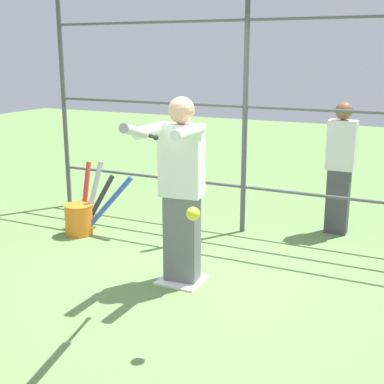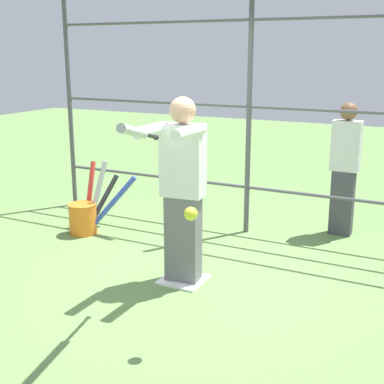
{
  "view_description": "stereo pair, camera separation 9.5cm",
  "coord_description": "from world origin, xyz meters",
  "px_view_note": "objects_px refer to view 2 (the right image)",
  "views": [
    {
      "loc": [
        -2.11,
        4.16,
        2.09
      ],
      "look_at": [
        -0.29,
        0.39,
        0.99
      ],
      "focal_mm": 50.0,
      "sensor_mm": 36.0,
      "label": 1
    },
    {
      "loc": [
        -2.2,
        4.12,
        2.09
      ],
      "look_at": [
        -0.29,
        0.39,
        0.99
      ],
      "focal_mm": 50.0,
      "sensor_mm": 36.0,
      "label": 2
    }
  ],
  "objects_px": {
    "baseball_bat_swinging": "(136,132)",
    "bystander_behind_fence": "(345,167)",
    "batter": "(182,186)",
    "bat_bucket": "(87,214)",
    "softball_in_flight": "(191,214)"
  },
  "relations": [
    {
      "from": "bystander_behind_fence",
      "to": "batter",
      "type": "bearing_deg",
      "value": 63.55
    },
    {
      "from": "bat_bucket",
      "to": "bystander_behind_fence",
      "type": "xyz_separation_m",
      "value": [
        -2.69,
        -1.34,
        0.57
      ]
    },
    {
      "from": "softball_in_flight",
      "to": "bat_bucket",
      "type": "bearing_deg",
      "value": -36.69
    },
    {
      "from": "baseball_bat_swinging",
      "to": "bystander_behind_fence",
      "type": "distance_m",
      "value": 3.23
    },
    {
      "from": "batter",
      "to": "softball_in_flight",
      "type": "distance_m",
      "value": 1.12
    },
    {
      "from": "batter",
      "to": "bystander_behind_fence",
      "type": "distance_m",
      "value": 2.3
    },
    {
      "from": "baseball_bat_swinging",
      "to": "bystander_behind_fence",
      "type": "height_order",
      "value": "baseball_bat_swinging"
    },
    {
      "from": "batter",
      "to": "baseball_bat_swinging",
      "type": "distance_m",
      "value": 1.15
    },
    {
      "from": "baseball_bat_swinging",
      "to": "bystander_behind_fence",
      "type": "relative_size",
      "value": 0.57
    },
    {
      "from": "batter",
      "to": "softball_in_flight",
      "type": "height_order",
      "value": "batter"
    },
    {
      "from": "baseball_bat_swinging",
      "to": "bat_bucket",
      "type": "height_order",
      "value": "baseball_bat_swinging"
    },
    {
      "from": "baseball_bat_swinging",
      "to": "softball_in_flight",
      "type": "bearing_deg",
      "value": -179.22
    },
    {
      "from": "batter",
      "to": "bat_bucket",
      "type": "height_order",
      "value": "batter"
    },
    {
      "from": "batter",
      "to": "baseball_bat_swinging",
      "type": "xyz_separation_m",
      "value": [
        -0.15,
        0.96,
        0.62
      ]
    },
    {
      "from": "baseball_bat_swinging",
      "to": "softball_in_flight",
      "type": "distance_m",
      "value": 0.69
    }
  ]
}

